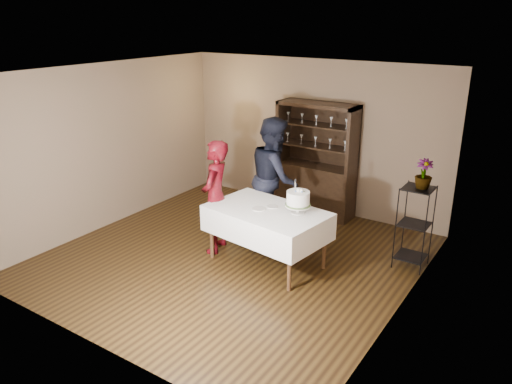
% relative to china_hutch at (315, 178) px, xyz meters
% --- Properties ---
extents(floor, '(5.00, 5.00, 0.00)m').
position_rel_china_hutch_xyz_m(floor, '(-0.20, -2.25, -0.66)').
color(floor, black).
rests_on(floor, ground).
extents(ceiling, '(5.00, 5.00, 0.00)m').
position_rel_china_hutch_xyz_m(ceiling, '(-0.20, -2.25, 2.04)').
color(ceiling, silver).
rests_on(ceiling, back_wall).
extents(back_wall, '(5.00, 0.02, 2.70)m').
position_rel_china_hutch_xyz_m(back_wall, '(-0.20, 0.25, 0.69)').
color(back_wall, brown).
rests_on(back_wall, floor).
extents(wall_left, '(0.02, 5.00, 2.70)m').
position_rel_china_hutch_xyz_m(wall_left, '(-2.70, -2.25, 0.69)').
color(wall_left, brown).
rests_on(wall_left, floor).
extents(wall_right, '(0.02, 5.00, 2.70)m').
position_rel_china_hutch_xyz_m(wall_right, '(2.30, -2.25, 0.69)').
color(wall_right, brown).
rests_on(wall_right, floor).
extents(china_hutch, '(1.40, 0.48, 2.00)m').
position_rel_china_hutch_xyz_m(china_hutch, '(0.00, 0.00, 0.00)').
color(china_hutch, black).
rests_on(china_hutch, floor).
extents(plant_etagere, '(0.42, 0.42, 1.20)m').
position_rel_china_hutch_xyz_m(plant_etagere, '(2.08, -1.05, -0.01)').
color(plant_etagere, black).
rests_on(plant_etagere, floor).
extents(cake_table, '(1.78, 1.24, 0.83)m').
position_rel_china_hutch_xyz_m(cake_table, '(0.31, -2.11, -0.03)').
color(cake_table, white).
rests_on(cake_table, floor).
extents(woman, '(0.59, 0.72, 1.72)m').
position_rel_china_hutch_xyz_m(woman, '(-0.56, -2.16, 0.19)').
color(woman, '#34040F').
rests_on(woman, floor).
extents(man, '(1.13, 1.19, 1.94)m').
position_rel_china_hutch_xyz_m(man, '(-0.13, -1.18, 0.31)').
color(man, black).
rests_on(man, floor).
extents(cake, '(0.36, 0.36, 0.49)m').
position_rel_china_hutch_xyz_m(cake, '(0.73, -1.98, 0.36)').
color(cake, silver).
rests_on(cake, cake_table).
extents(plate_near, '(0.23, 0.23, 0.01)m').
position_rel_china_hutch_xyz_m(plate_near, '(0.21, -2.17, 0.18)').
color(plate_near, silver).
rests_on(plate_near, cake_table).
extents(plate_far, '(0.18, 0.18, 0.01)m').
position_rel_china_hutch_xyz_m(plate_far, '(0.32, -1.99, 0.18)').
color(plate_far, silver).
rests_on(plate_far, cake_table).
extents(potted_plant, '(0.30, 0.30, 0.41)m').
position_rel_china_hutch_xyz_m(potted_plant, '(2.12, -1.04, 0.73)').
color(potted_plant, '#45622E').
rests_on(potted_plant, plant_etagere).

